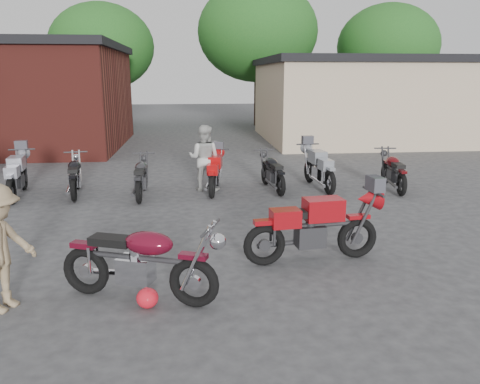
{
  "coord_description": "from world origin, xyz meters",
  "views": [
    {
      "loc": [
        0.05,
        -6.67,
        2.95
      ],
      "look_at": [
        0.88,
        1.53,
        0.9
      ],
      "focal_mm": 35.0,
      "sensor_mm": 36.0,
      "label": 1
    }
  ],
  "objects_px": {
    "helmet": "(147,298)",
    "row_bike_4": "(215,171)",
    "row_bike_3": "(141,175)",
    "row_bike_7": "(393,169)",
    "person_light": "(204,158)",
    "row_bike_6": "(319,166)",
    "row_bike_1": "(17,173)",
    "sportbike": "(315,224)",
    "vintage_motorcycle": "(140,257)",
    "row_bike_2": "(75,174)",
    "row_bike_5": "(272,170)"
  },
  "relations": [
    {
      "from": "helmet",
      "to": "row_bike_4",
      "type": "relative_size",
      "value": 0.15
    },
    {
      "from": "row_bike_3",
      "to": "row_bike_4",
      "type": "relative_size",
      "value": 0.98
    },
    {
      "from": "row_bike_7",
      "to": "person_light",
      "type": "bearing_deg",
      "value": 91.86
    },
    {
      "from": "row_bike_6",
      "to": "person_light",
      "type": "bearing_deg",
      "value": 83.33
    },
    {
      "from": "helmet",
      "to": "row_bike_3",
      "type": "distance_m",
      "value": 5.99
    },
    {
      "from": "row_bike_1",
      "to": "row_bike_7",
      "type": "bearing_deg",
      "value": -99.91
    },
    {
      "from": "sportbike",
      "to": "row_bike_4",
      "type": "relative_size",
      "value": 1.14
    },
    {
      "from": "sportbike",
      "to": "person_light",
      "type": "xyz_separation_m",
      "value": [
        -1.64,
        5.08,
        0.23
      ]
    },
    {
      "from": "row_bike_6",
      "to": "vintage_motorcycle",
      "type": "bearing_deg",
      "value": 140.86
    },
    {
      "from": "vintage_motorcycle",
      "to": "person_light",
      "type": "xyz_separation_m",
      "value": [
        1.01,
        6.2,
        0.23
      ]
    },
    {
      "from": "person_light",
      "to": "row_bike_1",
      "type": "relative_size",
      "value": 0.84
    },
    {
      "from": "row_bike_1",
      "to": "row_bike_2",
      "type": "height_order",
      "value": "row_bike_1"
    },
    {
      "from": "row_bike_3",
      "to": "row_bike_4",
      "type": "distance_m",
      "value": 1.89
    },
    {
      "from": "sportbike",
      "to": "person_light",
      "type": "height_order",
      "value": "person_light"
    },
    {
      "from": "row_bike_5",
      "to": "person_light",
      "type": "bearing_deg",
      "value": 78.67
    },
    {
      "from": "sportbike",
      "to": "person_light",
      "type": "relative_size",
      "value": 1.27
    },
    {
      "from": "row_bike_1",
      "to": "row_bike_5",
      "type": "height_order",
      "value": "row_bike_1"
    },
    {
      "from": "row_bike_1",
      "to": "row_bike_3",
      "type": "height_order",
      "value": "row_bike_1"
    },
    {
      "from": "person_light",
      "to": "row_bike_4",
      "type": "relative_size",
      "value": 0.9
    },
    {
      "from": "sportbike",
      "to": "row_bike_2",
      "type": "xyz_separation_m",
      "value": [
        -4.92,
        4.96,
        -0.09
      ]
    },
    {
      "from": "helmet",
      "to": "row_bike_6",
      "type": "height_order",
      "value": "row_bike_6"
    },
    {
      "from": "sportbike",
      "to": "row_bike_5",
      "type": "xyz_separation_m",
      "value": [
        0.15,
        4.96,
        -0.1
      ]
    },
    {
      "from": "vintage_motorcycle",
      "to": "row_bike_5",
      "type": "bearing_deg",
      "value": 85.23
    },
    {
      "from": "row_bike_2",
      "to": "row_bike_3",
      "type": "distance_m",
      "value": 1.73
    },
    {
      "from": "vintage_motorcycle",
      "to": "row_bike_6",
      "type": "distance_m",
      "value": 7.37
    },
    {
      "from": "person_light",
      "to": "row_bike_7",
      "type": "bearing_deg",
      "value": -167.28
    },
    {
      "from": "person_light",
      "to": "row_bike_4",
      "type": "xyz_separation_m",
      "value": [
        0.27,
        -0.14,
        -0.31
      ]
    },
    {
      "from": "row_bike_4",
      "to": "row_bike_1",
      "type": "bearing_deg",
      "value": 99.24
    },
    {
      "from": "sportbike",
      "to": "helmet",
      "type": "relative_size",
      "value": 7.53
    },
    {
      "from": "sportbike",
      "to": "row_bike_5",
      "type": "distance_m",
      "value": 4.96
    },
    {
      "from": "sportbike",
      "to": "row_bike_6",
      "type": "bearing_deg",
      "value": 67.84
    },
    {
      "from": "row_bike_1",
      "to": "row_bike_7",
      "type": "xyz_separation_m",
      "value": [
        9.68,
        -0.22,
        -0.04
      ]
    },
    {
      "from": "sportbike",
      "to": "row_bike_1",
      "type": "xyz_separation_m",
      "value": [
        -6.32,
        4.91,
        -0.04
      ]
    },
    {
      "from": "row_bike_2",
      "to": "row_bike_4",
      "type": "bearing_deg",
      "value": -99.58
    },
    {
      "from": "vintage_motorcycle",
      "to": "row_bike_6",
      "type": "relative_size",
      "value": 1.05
    },
    {
      "from": "vintage_motorcycle",
      "to": "sportbike",
      "type": "xyz_separation_m",
      "value": [
        2.65,
        1.12,
        0.0
      ]
    },
    {
      "from": "row_bike_7",
      "to": "row_bike_5",
      "type": "bearing_deg",
      "value": 91.53
    },
    {
      "from": "helmet",
      "to": "row_bike_7",
      "type": "distance_m",
      "value": 8.45
    },
    {
      "from": "row_bike_2",
      "to": "row_bike_6",
      "type": "xyz_separation_m",
      "value": [
        6.34,
        0.07,
        0.05
      ]
    },
    {
      "from": "row_bike_2",
      "to": "row_bike_7",
      "type": "xyz_separation_m",
      "value": [
        8.28,
        -0.27,
        0.0
      ]
    },
    {
      "from": "row_bike_3",
      "to": "row_bike_6",
      "type": "height_order",
      "value": "row_bike_6"
    },
    {
      "from": "sportbike",
      "to": "row_bike_6",
      "type": "height_order",
      "value": "sportbike"
    },
    {
      "from": "row_bike_5",
      "to": "row_bike_6",
      "type": "relative_size",
      "value": 0.89
    },
    {
      "from": "row_bike_5",
      "to": "row_bike_3",
      "type": "bearing_deg",
      "value": 88.38
    },
    {
      "from": "row_bike_1",
      "to": "helmet",
      "type": "bearing_deg",
      "value": -157.57
    },
    {
      "from": "vintage_motorcycle",
      "to": "row_bike_6",
      "type": "xyz_separation_m",
      "value": [
        4.07,
        6.15,
        -0.03
      ]
    },
    {
      "from": "row_bike_3",
      "to": "row_bike_7",
      "type": "relative_size",
      "value": 0.98
    },
    {
      "from": "vintage_motorcycle",
      "to": "helmet",
      "type": "relative_size",
      "value": 7.47
    },
    {
      "from": "row_bike_3",
      "to": "row_bike_6",
      "type": "xyz_separation_m",
      "value": [
        4.65,
        0.41,
        0.06
      ]
    },
    {
      "from": "helmet",
      "to": "vintage_motorcycle",
      "type": "bearing_deg",
      "value": 112.59
    }
  ]
}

